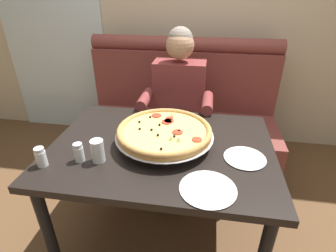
% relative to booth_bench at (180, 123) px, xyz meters
% --- Properties ---
extents(ground_plane, '(16.00, 16.00, 0.00)m').
position_rel_booth_bench_xyz_m(ground_plane, '(0.00, -0.92, -0.40)').
color(ground_plane, brown).
extents(back_wall_with_window, '(6.00, 0.12, 2.80)m').
position_rel_booth_bench_xyz_m(back_wall_with_window, '(0.00, 0.57, 1.00)').
color(back_wall_with_window, beige).
rests_on(back_wall_with_window, ground_plane).
extents(window_panel, '(1.10, 0.02, 2.80)m').
position_rel_booth_bench_xyz_m(window_panel, '(-1.40, 0.50, 1.00)').
color(window_panel, white).
rests_on(window_panel, ground_plane).
extents(booth_bench, '(1.71, 0.78, 1.13)m').
position_rel_booth_bench_xyz_m(booth_bench, '(0.00, 0.00, 0.00)').
color(booth_bench, brown).
rests_on(booth_bench, ground_plane).
extents(dining_table, '(1.23, 0.90, 0.75)m').
position_rel_booth_bench_xyz_m(dining_table, '(0.00, -0.92, 0.26)').
color(dining_table, black).
rests_on(dining_table, ground_plane).
extents(diner_main, '(0.54, 0.64, 1.27)m').
position_rel_booth_bench_xyz_m(diner_main, '(0.01, -0.27, 0.31)').
color(diner_main, '#2D3342').
rests_on(diner_main, ground_plane).
extents(pizza, '(0.55, 0.55, 0.11)m').
position_rel_booth_bench_xyz_m(pizza, '(0.01, -0.90, 0.43)').
color(pizza, silver).
rests_on(pizza, dining_table).
extents(shaker_pepper_flakes, '(0.05, 0.05, 0.10)m').
position_rel_booth_bench_xyz_m(shaker_pepper_flakes, '(-0.38, -1.13, 0.39)').
color(shaker_pepper_flakes, white).
rests_on(shaker_pepper_flakes, dining_table).
extents(shaker_parmesan, '(0.05, 0.05, 0.10)m').
position_rel_booth_bench_xyz_m(shaker_parmesan, '(-0.55, -1.20, 0.39)').
color(shaker_parmesan, white).
rests_on(shaker_parmesan, dining_table).
extents(plate_near_left, '(0.25, 0.25, 0.02)m').
position_rel_booth_bench_xyz_m(plate_near_left, '(0.27, -1.25, 0.36)').
color(plate_near_left, white).
rests_on(plate_near_left, dining_table).
extents(plate_near_right, '(0.22, 0.22, 0.02)m').
position_rel_booth_bench_xyz_m(plate_near_right, '(0.45, -0.98, 0.36)').
color(plate_near_right, white).
rests_on(plate_near_right, dining_table).
extents(drinking_glass, '(0.07, 0.07, 0.12)m').
position_rel_booth_bench_xyz_m(drinking_glass, '(-0.29, -1.12, 0.40)').
color(drinking_glass, silver).
rests_on(drinking_glass, dining_table).
extents(patio_chair, '(0.43, 0.42, 0.86)m').
position_rel_booth_bench_xyz_m(patio_chair, '(-1.17, 1.01, 0.13)').
color(patio_chair, black).
rests_on(patio_chair, ground_plane).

